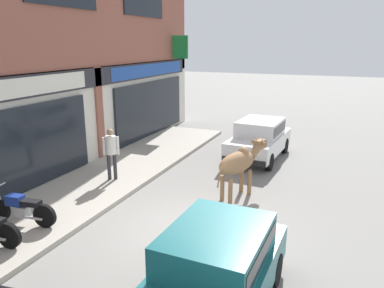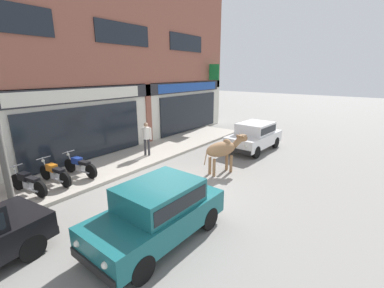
{
  "view_description": "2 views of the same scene",
  "coord_description": "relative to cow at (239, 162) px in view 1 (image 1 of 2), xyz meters",
  "views": [
    {
      "loc": [
        -7.13,
        -3.25,
        4.23
      ],
      "look_at": [
        2.99,
        1.0,
        1.24
      ],
      "focal_mm": 35.0,
      "sensor_mm": 36.0,
      "label": 1
    },
    {
      "loc": [
        -6.18,
        -5.55,
        3.99
      ],
      "look_at": [
        2.58,
        1.0,
        0.93
      ],
      "focal_mm": 24.0,
      "sensor_mm": 36.0,
      "label": 2
    }
  ],
  "objects": [
    {
      "name": "ground_plane",
      "position": [
        -2.49,
        0.63,
        -1.01
      ],
      "size": [
        90.0,
        90.0,
        0.0
      ],
      "primitive_type": "plane",
      "color": "gray"
    },
    {
      "name": "sidewalk",
      "position": [
        -2.49,
        4.23,
        -0.94
      ],
      "size": [
        19.0,
        2.81,
        0.12
      ],
      "primitive_type": "cube",
      "color": "#A8A093",
      "rests_on": "ground"
    },
    {
      "name": "cow",
      "position": [
        0.0,
        0.0,
        0.0
      ],
      "size": [
        2.04,
        1.09,
        1.61
      ],
      "color": "#936B47",
      "rests_on": "ground"
    },
    {
      "name": "car_1",
      "position": [
        -4.73,
        -0.96,
        -0.19
      ],
      "size": [
        3.65,
        1.7,
        1.46
      ],
      "color": "black",
      "rests_on": "ground"
    },
    {
      "name": "car_3",
      "position": [
        3.79,
        0.29,
        -0.19
      ],
      "size": [
        3.69,
        1.81,
        1.46
      ],
      "color": "black",
      "rests_on": "ground"
    },
    {
      "name": "motorcycle_3",
      "position": [
        -3.81,
        4.13,
        -0.5
      ],
      "size": [
        0.52,
        1.81,
        0.88
      ],
      "color": "black",
      "rests_on": "sidewalk"
    },
    {
      "name": "pedestrian",
      "position": [
        -0.52,
        3.87,
        0.1
      ],
      "size": [
        0.32,
        0.43,
        1.6
      ],
      "color": "#2D2D33",
      "rests_on": "sidewalk"
    }
  ]
}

